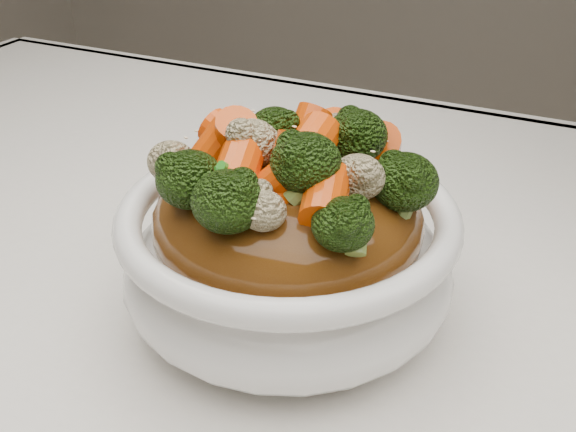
% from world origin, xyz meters
% --- Properties ---
extents(tablecloth, '(1.20, 0.80, 0.04)m').
position_xyz_m(tablecloth, '(0.00, 0.00, 0.73)').
color(tablecloth, white).
rests_on(tablecloth, dining_table).
extents(bowl, '(0.24, 0.24, 0.08)m').
position_xyz_m(bowl, '(0.04, -0.01, 0.79)').
color(bowl, white).
rests_on(bowl, tablecloth).
extents(sauce_base, '(0.19, 0.19, 0.09)m').
position_xyz_m(sauce_base, '(0.04, -0.01, 0.82)').
color(sauce_base, '#562F0E').
rests_on(sauce_base, bowl).
extents(carrots, '(0.19, 0.19, 0.05)m').
position_xyz_m(carrots, '(0.04, -0.01, 0.88)').
color(carrots, '#DC4807').
rests_on(carrots, sauce_base).
extents(broccoli, '(0.19, 0.19, 0.04)m').
position_xyz_m(broccoli, '(0.04, -0.01, 0.88)').
color(broccoli, black).
rests_on(broccoli, sauce_base).
extents(cauliflower, '(0.19, 0.19, 0.04)m').
position_xyz_m(cauliflower, '(0.04, -0.01, 0.88)').
color(cauliflower, tan).
rests_on(cauliflower, sauce_base).
extents(scallions, '(0.15, 0.15, 0.02)m').
position_xyz_m(scallions, '(0.04, -0.01, 0.88)').
color(scallions, green).
rests_on(scallions, sauce_base).
extents(sesame_seeds, '(0.18, 0.18, 0.01)m').
position_xyz_m(sesame_seeds, '(0.04, -0.01, 0.88)').
color(sesame_seeds, beige).
rests_on(sesame_seeds, sauce_base).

